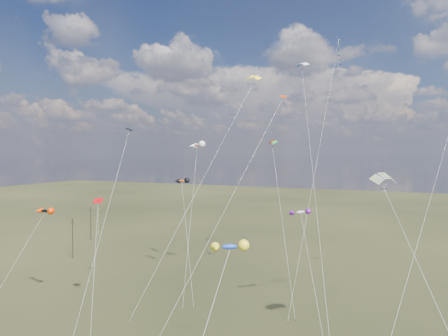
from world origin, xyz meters
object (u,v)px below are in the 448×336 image
at_px(utility_pole_near, 73,238).
at_px(utility_pole_far, 91,223).
at_px(novelty_black_orange, 45,211).
at_px(parafoil_yellow, 252,78).

distance_m(utility_pole_near, utility_pole_far, 16.12).
relative_size(utility_pole_near, novelty_black_orange, 0.59).
bearing_deg(utility_pole_far, parafoil_yellow, -22.35).
height_order(parafoil_yellow, novelty_black_orange, parafoil_yellow).
relative_size(utility_pole_far, novelty_black_orange, 0.59).
height_order(utility_pole_near, parafoil_yellow, parafoil_yellow).
relative_size(parafoil_yellow, novelty_black_orange, 2.42).
height_order(utility_pole_far, parafoil_yellow, parafoil_yellow).
distance_m(utility_pole_near, novelty_black_orange, 25.51).
distance_m(parafoil_yellow, novelty_black_orange, 34.68).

